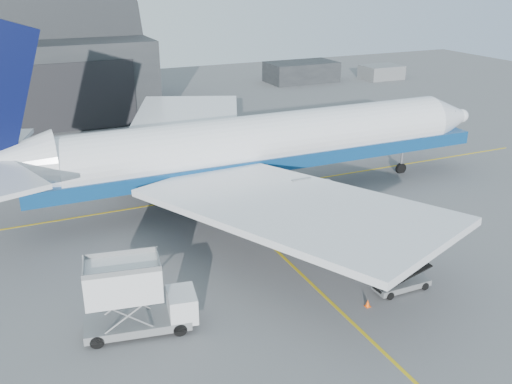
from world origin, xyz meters
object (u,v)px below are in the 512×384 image
pushback_tug (325,204)px  catering_truck (135,298)px  belt_loader_a (401,284)px  airliner (247,146)px  belt_loader_b (369,265)px

pushback_tug → catering_truck: bearing=-169.7°
catering_truck → belt_loader_a: 18.87m
pushback_tug → belt_loader_a: size_ratio=0.95×
airliner → catering_truck: size_ratio=7.54×
pushback_tug → belt_loader_b: 11.82m
belt_loader_a → catering_truck: bearing=170.5°
catering_truck → belt_loader_a: (18.55, -2.90, -1.93)m
catering_truck → belt_loader_b: 18.18m
pushback_tug → belt_loader_b: bearing=-123.5°
catering_truck → belt_loader_a: catering_truck is taller
airliner → pushback_tug: size_ratio=12.95×
catering_truck → belt_loader_b: (18.07, 0.46, -1.97)m
belt_loader_a → belt_loader_b: belt_loader_a is taller
catering_truck → pushback_tug: (20.96, 11.92, -1.80)m
airliner → pushback_tug: bearing=-47.5°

